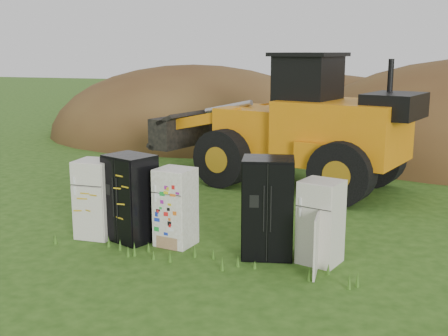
# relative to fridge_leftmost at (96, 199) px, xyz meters

# --- Properties ---
(ground) EXTENTS (120.00, 120.00, 0.00)m
(ground) POSITION_rel_fridge_leftmost_xyz_m (2.43, 0.04, -0.84)
(ground) COLOR #284B14
(ground) RESTS_ON ground
(fridge_leftmost) EXTENTS (0.77, 0.74, 1.69)m
(fridge_leftmost) POSITION_rel_fridge_leftmost_xyz_m (0.00, 0.00, 0.00)
(fridge_leftmost) COLOR silver
(fridge_leftmost) RESTS_ON ground
(fridge_black_side) EXTENTS (1.17, 1.06, 1.84)m
(fridge_black_side) POSITION_rel_fridge_leftmost_xyz_m (0.82, 0.04, 0.07)
(fridge_black_side) COLOR black
(fridge_black_side) RESTS_ON ground
(fridge_sticker) EXTENTS (0.81, 0.77, 1.62)m
(fridge_sticker) POSITION_rel_fridge_leftmost_xyz_m (1.83, 0.06, -0.04)
(fridge_sticker) COLOR white
(fridge_sticker) RESTS_ON ground
(fridge_black_right) EXTENTS (1.13, 1.01, 1.96)m
(fridge_black_right) POSITION_rel_fridge_leftmost_xyz_m (3.78, 0.04, 0.13)
(fridge_black_right) COLOR black
(fridge_black_right) RESTS_ON ground
(fridge_open_door) EXTENTS (0.88, 0.84, 1.60)m
(fridge_open_door) POSITION_rel_fridge_leftmost_xyz_m (4.82, 0.01, -0.05)
(fridge_open_door) COLOR silver
(fridge_open_door) RESTS_ON ground
(wheel_loader) EXTENTS (8.64, 5.31, 3.90)m
(wheel_loader) POSITION_rel_fridge_leftmost_xyz_m (2.52, 6.12, 1.11)
(wheel_loader) COLOR orange
(wheel_loader) RESTS_ON ground
(dirt_mound_left) EXTENTS (13.94, 10.45, 6.64)m
(dirt_mound_left) POSITION_rel_fridge_leftmost_xyz_m (-3.23, 13.95, -0.84)
(dirt_mound_left) COLOR #452A16
(dirt_mound_left) RESTS_ON ground
(dirt_mound_back) EXTENTS (15.34, 10.23, 5.60)m
(dirt_mound_back) POSITION_rel_fridge_leftmost_xyz_m (1.84, 17.99, -0.84)
(dirt_mound_back) COLOR #452A16
(dirt_mound_back) RESTS_ON ground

